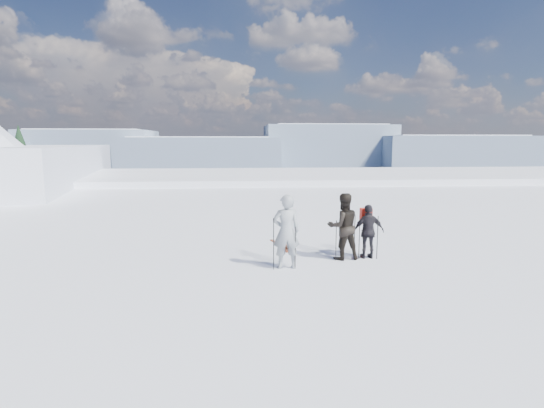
{
  "coord_description": "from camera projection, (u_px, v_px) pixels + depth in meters",
  "views": [
    {
      "loc": [
        -3.2,
        -9.03,
        3.3
      ],
      "look_at": [
        -2.19,
        3.0,
        1.54
      ],
      "focal_mm": 28.0,
      "sensor_mm": 36.0,
      "label": 1
    }
  ],
  "objects": [
    {
      "name": "lake_basin",
      "position": [
        271.0,
        247.0,
        40.17
      ],
      "size": [
        820.0,
        820.0,
        71.62
      ],
      "color": "white",
      "rests_on": "ground"
    },
    {
      "name": "far_mountain_range",
      "position": [
        267.0,
        152.0,
        461.6
      ],
      "size": [
        770.0,
        110.0,
        53.0
      ],
      "color": "slate",
      "rests_on": "ground"
    },
    {
      "name": "skier_grey",
      "position": [
        286.0,
        232.0,
        11.1
      ],
      "size": [
        0.75,
        0.51,
        1.97
      ],
      "primitive_type": "imported",
      "rotation": [
        0.0,
        0.0,
        3.2
      ],
      "color": "gray",
      "rests_on": "ground"
    },
    {
      "name": "skier_dark",
      "position": [
        343.0,
        226.0,
        11.99
      ],
      "size": [
        1.0,
        0.83,
        1.89
      ],
      "primitive_type": "imported",
      "rotation": [
        0.0,
        0.0,
        3.27
      ],
      "color": "black",
      "rests_on": "ground"
    },
    {
      "name": "skier_pack",
      "position": [
        368.0,
        232.0,
        12.1
      ],
      "size": [
        0.93,
        0.42,
        1.56
      ],
      "primitive_type": "imported",
      "rotation": [
        0.0,
        0.0,
        3.18
      ],
      "color": "black",
      "rests_on": "ground"
    },
    {
      "name": "backpack",
      "position": [
        367.0,
        196.0,
        12.2
      ],
      "size": [
        0.34,
        0.2,
        0.44
      ],
      "primitive_type": "cube",
      "rotation": [
        0.0,
        0.0,
        3.18
      ],
      "color": "red",
      "rests_on": "skier_pack"
    },
    {
      "name": "ski_poles",
      "position": [
        333.0,
        241.0,
        11.68
      ],
      "size": [
        3.06,
        0.86,
        1.37
      ],
      "color": "black",
      "rests_on": "ground"
    },
    {
      "name": "skis_loose",
      "position": [
        283.0,
        245.0,
        13.64
      ],
      "size": [
        0.58,
        1.7,
        0.03
      ],
      "color": "black",
      "rests_on": "ground"
    }
  ]
}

